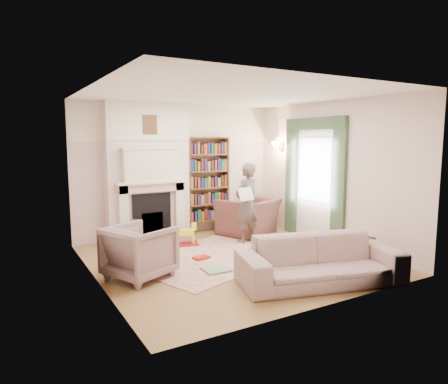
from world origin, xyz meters
TOP-DOWN VIEW (x-y plane):
  - floor at (0.00, 0.00)m, footprint 4.50×4.50m
  - ceiling at (0.00, 0.00)m, footprint 4.50×4.50m
  - wall_back at (0.00, 2.25)m, footprint 4.50×0.00m
  - wall_front at (0.00, -2.25)m, footprint 4.50×0.00m
  - wall_left at (-2.25, 0.00)m, footprint 0.00×4.50m
  - wall_right at (2.25, 0.00)m, footprint 0.00×4.50m
  - fireplace at (-0.75, 2.05)m, footprint 1.70×0.58m
  - bookcase at (0.65, 2.12)m, footprint 1.00×0.24m
  - window at (2.23, 0.40)m, footprint 0.02×0.90m
  - curtain_left at (2.20, -0.30)m, footprint 0.07×0.32m
  - curtain_right at (2.20, 1.10)m, footprint 0.07×0.32m
  - pelmet at (2.19, 0.40)m, footprint 0.09×1.70m
  - wall_sconce at (2.03, 1.50)m, footprint 0.20×0.24m
  - rug at (-0.32, 0.26)m, footprint 3.16×2.78m
  - armchair_reading at (1.32, 1.46)m, footprint 1.51×1.43m
  - armchair_left at (-1.65, -0.09)m, footprint 1.15×1.14m
  - sofa at (0.51, -1.63)m, footprint 2.49×1.49m
  - man_reading at (0.87, 0.86)m, footprint 0.67×0.53m
  - newspaper at (0.72, 0.66)m, footprint 0.39×0.20m
  - coffee_table at (1.58, -1.23)m, footprint 0.77×0.56m
  - paraffin_heater at (-1.21, 1.47)m, footprint 0.29×0.29m
  - rocking_horse at (-0.34, 1.18)m, footprint 0.55×0.31m
  - board_game at (-0.53, -0.41)m, footprint 0.40×0.40m
  - game_box_lid at (-0.45, 0.25)m, footprint 0.30×0.22m
  - comic_annuals at (0.17, -0.38)m, footprint 0.74×0.51m

SIDE VIEW (x-z plane):
  - floor at x=0.00m, z-range 0.00..0.00m
  - rug at x=-0.32m, z-range 0.00..0.01m
  - comic_annuals at x=0.17m, z-range 0.01..0.03m
  - board_game at x=-0.53m, z-range 0.01..0.04m
  - game_box_lid at x=-0.45m, z-range 0.01..0.06m
  - coffee_table at x=1.58m, z-range 0.00..0.45m
  - rocking_horse at x=-0.34m, z-range 0.00..0.45m
  - paraffin_heater at x=-1.21m, z-range 0.00..0.55m
  - sofa at x=0.51m, z-range 0.00..0.68m
  - armchair_reading at x=1.32m, z-range 0.00..0.78m
  - armchair_left at x=-1.65m, z-range 0.00..0.80m
  - man_reading at x=0.87m, z-range 0.00..1.61m
  - newspaper at x=0.72m, z-range 0.89..1.14m
  - bookcase at x=0.65m, z-range 0.25..2.10m
  - curtain_left at x=2.20m, z-range 0.00..2.40m
  - curtain_right at x=2.20m, z-range 0.00..2.40m
  - fireplace at x=-0.75m, z-range -0.01..2.79m
  - wall_back at x=0.00m, z-range -0.85..3.65m
  - wall_front at x=0.00m, z-range -0.85..3.65m
  - wall_left at x=-2.25m, z-range -0.85..3.65m
  - wall_right at x=2.25m, z-range -0.85..3.65m
  - window at x=2.23m, z-range 0.80..2.10m
  - wall_sconce at x=2.03m, z-range 1.78..2.02m
  - pelmet at x=2.19m, z-range 2.26..2.50m
  - ceiling at x=0.00m, z-range 2.80..2.80m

